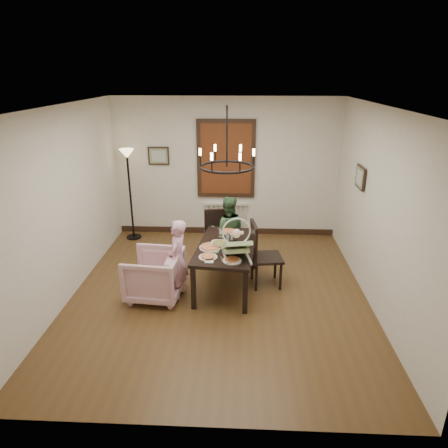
# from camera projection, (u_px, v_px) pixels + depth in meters

# --- Properties ---
(room_shell) EXTENTS (4.51, 5.00, 2.81)m
(room_shell) POSITION_uv_depth(u_px,v_px,m) (220.00, 200.00, 6.04)
(room_shell) COLOR #53381C
(room_shell) RESTS_ON ground
(dining_table) EXTENTS (1.03, 1.62, 0.72)m
(dining_table) POSITION_uv_depth(u_px,v_px,m) (227.00, 250.00, 6.18)
(dining_table) COLOR black
(dining_table) RESTS_ON room_shell
(chair_far) EXTENTS (0.48, 0.48, 0.93)m
(chair_far) POSITION_uv_depth(u_px,v_px,m) (217.00, 237.00, 7.13)
(chair_far) COLOR black
(chair_far) RESTS_ON room_shell
(chair_right) EXTENTS (0.53, 0.53, 1.07)m
(chair_right) POSITION_uv_depth(u_px,v_px,m) (267.00, 254.00, 6.29)
(chair_right) COLOR black
(chair_right) RESTS_ON room_shell
(armchair) EXTENTS (0.88, 0.86, 0.73)m
(armchair) POSITION_uv_depth(u_px,v_px,m) (154.00, 275.00, 5.99)
(armchair) COLOR beige
(armchair) RESTS_ON room_shell
(elderly_woman) EXTENTS (0.29, 0.40, 1.02)m
(elderly_woman) POSITION_uv_depth(u_px,v_px,m) (178.00, 266.00, 5.96)
(elderly_woman) COLOR #E29FBB
(elderly_woman) RESTS_ON room_shell
(seated_man) EXTENTS (0.52, 0.42, 1.04)m
(seated_man) POSITION_uv_depth(u_px,v_px,m) (228.00, 237.00, 6.99)
(seated_man) COLOR #3B6039
(seated_man) RESTS_ON room_shell
(baby_bouncer) EXTENTS (0.55, 0.68, 0.40)m
(baby_bouncer) POSITION_uv_depth(u_px,v_px,m) (236.00, 244.00, 5.71)
(baby_bouncer) COLOR #B6CE8E
(baby_bouncer) RESTS_ON dining_table
(salad_bowl) EXTENTS (0.30, 0.30, 0.07)m
(salad_bowl) POSITION_uv_depth(u_px,v_px,m) (219.00, 244.00, 6.11)
(salad_bowl) COLOR white
(salad_bowl) RESTS_ON dining_table
(pizza_platter) EXTENTS (0.33, 0.33, 0.04)m
(pizza_platter) POSITION_uv_depth(u_px,v_px,m) (210.00, 247.00, 6.04)
(pizza_platter) COLOR tan
(pizza_platter) RESTS_ON dining_table
(drinking_glass) EXTENTS (0.07, 0.07, 0.13)m
(drinking_glass) POSITION_uv_depth(u_px,v_px,m) (228.00, 238.00, 6.24)
(drinking_glass) COLOR silver
(drinking_glass) RESTS_ON dining_table
(window_blinds) EXTENTS (1.00, 0.03, 1.40)m
(window_blinds) POSITION_uv_depth(u_px,v_px,m) (226.00, 159.00, 7.92)
(window_blinds) COLOR brown
(window_blinds) RESTS_ON room_shell
(radiator) EXTENTS (0.92, 0.12, 0.62)m
(radiator) POSITION_uv_depth(u_px,v_px,m) (226.00, 218.00, 8.39)
(radiator) COLOR silver
(radiator) RESTS_ON room_shell
(picture_back) EXTENTS (0.42, 0.03, 0.36)m
(picture_back) POSITION_uv_depth(u_px,v_px,m) (159.00, 156.00, 7.97)
(picture_back) COLOR black
(picture_back) RESTS_ON room_shell
(picture_right) EXTENTS (0.03, 0.42, 0.36)m
(picture_right) POSITION_uv_depth(u_px,v_px,m) (360.00, 177.00, 6.35)
(picture_right) COLOR black
(picture_right) RESTS_ON room_shell
(floor_lamp) EXTENTS (0.30, 0.30, 1.80)m
(floor_lamp) POSITION_uv_depth(u_px,v_px,m) (130.00, 196.00, 7.97)
(floor_lamp) COLOR black
(floor_lamp) RESTS_ON room_shell
(chandelier) EXTENTS (0.80, 0.80, 0.04)m
(chandelier) POSITION_uv_depth(u_px,v_px,m) (227.00, 167.00, 5.71)
(chandelier) COLOR black
(chandelier) RESTS_ON room_shell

